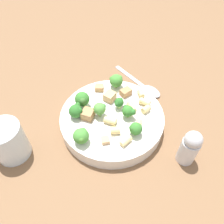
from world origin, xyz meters
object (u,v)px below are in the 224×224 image
Objects in this scene: pasta_bowl at (112,119)px; rigatoni_5 at (131,107)px; rigatoni_0 at (141,94)px; spoon at (145,87)px; rigatoni_7 at (110,121)px; rigatoni_3 at (115,130)px; broccoli_floret_1 at (76,111)px; broccoli_floret_6 at (81,136)px; broccoli_floret_5 at (100,109)px; broccoli_floret_7 at (119,103)px; rigatoni_6 at (139,124)px; rigatoni_4 at (126,141)px; pepper_shaker at (190,147)px; broccoli_floret_2 at (82,99)px; rigatoni_1 at (145,102)px; chicken_chunk_0 at (105,140)px; chicken_chunk_1 at (110,97)px; chicken_chunk_3 at (126,92)px; broccoli_floret_3 at (136,129)px; broccoli_floret_4 at (128,111)px; broccoli_floret_0 at (116,81)px; chicken_chunk_4 at (99,88)px; rigatoni_2 at (146,109)px; chicken_chunk_2 at (88,114)px.

rigatoni_5 is at bearing 145.35° from pasta_bowl.
rigatoni_0 reaches higher than spoon.
rigatoni_3 is at bearing 58.24° from rigatoni_7.
broccoli_floret_6 reaches higher than broccoli_floret_1.
broccoli_floret_5 is 1.31× the size of broccoli_floret_7.
rigatoni_6 is at bearing 73.45° from broccoli_floret_7.
rigatoni_4 is at bearing 75.41° from rigatoni_3.
rigatoni_3 is 0.16m from pepper_shaker.
rigatoni_3 is at bearing 80.02° from broccoli_floret_2.
rigatoni_1 is at bearing 47.98° from rigatoni_0.
rigatoni_7 is (-0.08, 0.02, -0.01)m from broccoli_floret_6.
rigatoni_4 is 1.58× the size of chicken_chunk_0.
rigatoni_7 is at bearing 87.42° from broccoli_floret_2.
chicken_chunk_1 is (-0.14, -0.03, -0.01)m from broccoli_floret_6.
broccoli_floret_7 is at bearing 13.71° from chicken_chunk_3.
rigatoni_3 reaches higher than spoon.
broccoli_floret_1 is at bearing -51.56° from broccoli_floret_5.
rigatoni_1 is 0.16m from pepper_shaker.
rigatoni_3 is (-0.06, 0.05, -0.01)m from broccoli_floret_6.
broccoli_floret_1 is at bearing -18.72° from chicken_chunk_1.
broccoli_floret_6 reaches higher than rigatoni_0.
broccoli_floret_3 is 0.05m from broccoli_floret_4.
broccoli_floret_3 reaches higher than rigatoni_0.
broccoli_floret_5 is (0.00, -0.10, 0.01)m from broccoli_floret_3.
pasta_bowl is 8.82× the size of rigatoni_5.
rigatoni_6 is at bearing -167.39° from broccoli_floret_3.
broccoli_floret_1 is 1.68× the size of rigatoni_0.
rigatoni_3 is at bearing -104.59° from rigatoni_4.
broccoli_floret_0 is 1.78× the size of chicken_chunk_4.
chicken_chunk_1 is (-0.08, -0.07, 0.00)m from rigatoni_3.
rigatoni_5 is at bearing 165.12° from broccoli_floret_6.
broccoli_floret_6 is 1.81× the size of rigatoni_3.
pasta_bowl is at bearing -82.95° from rigatoni_6.
pepper_shaker is (-0.09, 0.16, 0.01)m from chicken_chunk_0.
broccoli_floret_3 is at bearing 63.65° from chicken_chunk_1.
chicken_chunk_0 is (0.05, 0.06, -0.02)m from broccoli_floret_5.
spoon is (-0.11, 0.08, -0.04)m from chicken_chunk_4.
broccoli_floret_2 reaches higher than chicken_chunk_1.
broccoli_floret_6 is at bearing -2.39° from spoon.
chicken_chunk_3 is (-0.02, -0.07, 0.00)m from rigatoni_2.
pasta_bowl is 7.43× the size of broccoli_floret_4.
chicken_chunk_0 is 0.09× the size of spoon.
rigatoni_4 is at bearing 41.65° from broccoli_floret_0.
broccoli_floret_3 is at bearing 66.39° from chicken_chunk_4.
rigatoni_4 is (0.10, 0.01, -0.00)m from rigatoni_2.
broccoli_floret_1 is (0.05, -0.07, 0.03)m from pasta_bowl.
spoon is at bearing 163.68° from chicken_chunk_1.
rigatoni_0 is at bearing 154.50° from chicken_chunk_2.
rigatoni_6 is at bearing 145.59° from rigatoni_3.
broccoli_floret_0 reaches higher than chicken_chunk_4.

